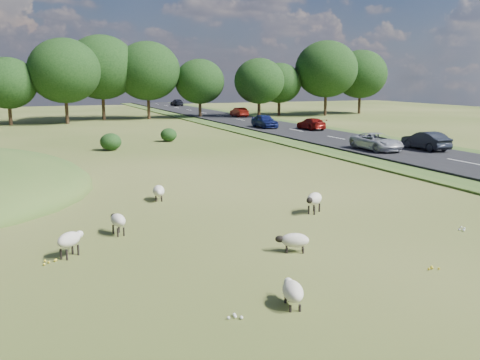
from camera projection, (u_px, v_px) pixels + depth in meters
name	position (u px, v px, depth m)	size (l,w,h in m)	color
ground	(134.00, 158.00, 39.66)	(160.00, 160.00, 0.00)	#354B17
road	(305.00, 133.00, 56.15)	(8.00, 150.00, 0.25)	black
treeline	(71.00, 72.00, 70.26)	(96.28, 14.66, 11.70)	black
shrubs	(70.00, 140.00, 45.13)	(18.50, 6.56, 1.47)	black
sheep_0	(294.00, 240.00, 18.08)	(1.19, 0.86, 0.67)	beige
sheep_1	(292.00, 291.00, 13.76)	(0.75, 1.23, 0.68)	beige
sheep_2	(70.00, 240.00, 17.58)	(1.09, 1.10, 0.85)	beige
sheep_3	(118.00, 220.00, 20.09)	(0.63, 1.15, 0.81)	beige
sheep_4	(159.00, 191.00, 25.74)	(0.76, 1.32, 0.73)	beige
sheep_5	(314.00, 199.00, 23.27)	(1.23, 1.10, 0.91)	beige
car_0	(239.00, 112.00, 77.75)	(1.42, 4.07, 1.34)	maroon
car_2	(377.00, 142.00, 41.79)	(2.23, 4.83, 1.34)	#B7B9C0
car_3	(177.00, 103.00, 108.32)	(1.83, 4.49, 1.30)	black
car_4	(311.00, 124.00, 58.62)	(1.76, 4.32, 1.25)	maroon
car_5	(426.00, 141.00, 42.12)	(1.51, 4.33, 1.43)	black
car_6	(265.00, 121.00, 60.78)	(1.79, 4.44, 1.51)	navy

